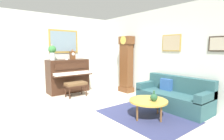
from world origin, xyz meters
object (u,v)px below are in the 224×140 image
(piano_bench, at_px, (76,85))
(mantel_clock, at_px, (72,55))
(coffee_table, at_px, (148,101))
(green_jug, at_px, (154,97))
(flower_vase, at_px, (52,51))
(piano, at_px, (68,76))
(grandfather_clock, at_px, (126,66))
(couch, at_px, (173,96))
(teacup, at_px, (67,59))

(piano_bench, height_order, mantel_clock, mantel_clock)
(coffee_table, xyz_separation_m, green_jug, (0.13, 0.03, 0.12))
(flower_vase, bearing_deg, piano, 90.16)
(grandfather_clock, relative_size, couch, 1.07)
(couch, bearing_deg, coffee_table, -89.15)
(grandfather_clock, xyz_separation_m, green_jug, (2.25, -1.22, -0.47))
(coffee_table, distance_m, flower_vase, 3.71)
(grandfather_clock, bearing_deg, teacup, -123.29)
(piano_bench, relative_size, mantel_clock, 1.84)
(piano_bench, bearing_deg, flower_vase, -147.14)
(teacup, bearing_deg, piano, 140.17)
(piano, xyz_separation_m, piano_bench, (0.74, -0.07, -0.20))
(mantel_clock, bearing_deg, flower_vase, -90.04)
(green_jug, bearing_deg, flower_vase, -163.73)
(piano, bearing_deg, coffee_table, 7.65)
(coffee_table, relative_size, flower_vase, 1.52)
(piano_bench, bearing_deg, green_jug, 11.20)
(piano_bench, height_order, grandfather_clock, grandfather_clock)
(grandfather_clock, bearing_deg, piano_bench, -106.59)
(grandfather_clock, height_order, couch, grandfather_clock)
(mantel_clock, bearing_deg, teacup, -70.81)
(teacup, bearing_deg, coffee_table, 9.24)
(flower_vase, relative_size, green_jug, 2.42)
(piano_bench, distance_m, green_jug, 2.84)
(mantel_clock, bearing_deg, coffee_table, 4.44)
(coffee_table, relative_size, green_jug, 3.67)
(piano, relative_size, teacup, 12.41)
(couch, xyz_separation_m, green_jug, (0.15, -1.01, 0.19))
(piano_bench, height_order, teacup, teacup)
(mantel_clock, relative_size, green_jug, 1.58)
(piano, height_order, mantel_clock, mantel_clock)
(teacup, bearing_deg, grandfather_clock, 56.71)
(piano_bench, xyz_separation_m, couch, (2.63, 1.56, -0.09))
(piano_bench, distance_m, grandfather_clock, 1.93)
(piano, height_order, piano_bench, piano)
(green_jug, bearing_deg, piano, -172.19)
(couch, relative_size, teacup, 16.38)
(flower_vase, bearing_deg, piano_bench, 32.86)
(grandfather_clock, xyz_separation_m, couch, (2.11, -0.21, -0.65))
(couch, distance_m, green_jug, 1.04)
(grandfather_clock, relative_size, coffee_table, 2.31)
(couch, bearing_deg, green_jug, -81.62)
(piano_bench, bearing_deg, coffee_table, 11.16)
(grandfather_clock, bearing_deg, mantel_clock, -129.97)
(grandfather_clock, bearing_deg, coffee_table, -30.42)
(flower_vase, xyz_separation_m, teacup, (0.10, 0.46, -0.29))
(mantel_clock, xyz_separation_m, flower_vase, (-0.00, -0.74, 0.14))
(piano_bench, height_order, coffee_table, piano_bench)
(piano_bench, height_order, couch, couch)
(piano, xyz_separation_m, green_jug, (3.52, 0.48, -0.10))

